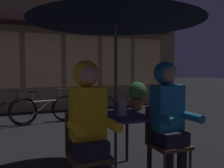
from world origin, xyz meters
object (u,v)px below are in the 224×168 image
object	(u,v)px
chair_left	(87,149)
person_left_hooded	(88,116)
lantern	(122,105)
chair_right	(165,139)
person_right_hooded	(168,109)
bicycle_fourth	(85,107)
potted_plant	(137,93)
bicycle_third	(45,109)
cafe_table	(116,123)
bicycle_second	(0,111)
patio_umbrella	(116,7)

from	to	relation	value
chair_left	person_left_hooded	size ratio (longest dim) A/B	0.62
lantern	person_left_hooded	distance (m)	0.68
lantern	person_left_hooded	world-z (taller)	person_left_hooded
chair_right	person_right_hooded	size ratio (longest dim) A/B	0.62
bicycle_fourth	potted_plant	distance (m)	2.24
chair_left	bicycle_fourth	bearing A→B (deg)	74.51
person_left_hooded	bicycle_third	bearing A→B (deg)	89.95
cafe_table	bicycle_third	distance (m)	3.30
lantern	potted_plant	size ratio (longest dim) A/B	0.25
chair_right	person_left_hooded	world-z (taller)	person_left_hooded
lantern	bicycle_second	world-z (taller)	lantern
cafe_table	person_left_hooded	xyz separation A→B (m)	(-0.48, -0.43, 0.21)
patio_umbrella	chair_right	distance (m)	1.68
patio_umbrella	lantern	distance (m)	1.20
lantern	chair_left	world-z (taller)	lantern
cafe_table	bicycle_fourth	xyz separation A→B (m)	(0.53, 3.29, -0.29)
patio_umbrella	bicycle_third	distance (m)	3.71
patio_umbrella	chair_left	xyz separation A→B (m)	(-0.48, -0.37, -1.57)
person_right_hooded	potted_plant	distance (m)	5.07
chair_right	bicycle_fourth	size ratio (longest dim) A/B	0.52
lantern	bicycle_fourth	world-z (taller)	lantern
person_left_hooded	person_right_hooded	xyz separation A→B (m)	(0.96, 0.00, 0.00)
chair_right	bicycle_third	distance (m)	3.75
bicycle_third	bicycle_fourth	distance (m)	1.01
lantern	bicycle_second	size ratio (longest dim) A/B	0.14
person_left_hooded	bicycle_fourth	size ratio (longest dim) A/B	0.84
cafe_table	bicycle_third	world-z (taller)	bicycle_third
chair_left	bicycle_third	world-z (taller)	chair_left
patio_umbrella	person_left_hooded	distance (m)	1.37
chair_right	bicycle_fourth	xyz separation A→B (m)	(0.05, 3.65, -0.14)
chair_right	person_left_hooded	size ratio (longest dim) A/B	0.62
bicycle_fourth	potted_plant	world-z (taller)	potted_plant
lantern	chair_right	xyz separation A→B (m)	(0.41, -0.34, -0.37)
chair_right	bicycle_third	xyz separation A→B (m)	(-0.96, 3.62, -0.14)
cafe_table	bicycle_second	bearing A→B (deg)	113.36
person_right_hooded	person_left_hooded	bearing A→B (deg)	180.00
person_right_hooded	bicycle_second	size ratio (longest dim) A/B	0.85
patio_umbrella	bicycle_second	xyz separation A→B (m)	(-1.48, 3.44, -1.71)
bicycle_fourth	bicycle_third	bearing A→B (deg)	-178.13
bicycle_second	person_left_hooded	bearing A→B (deg)	-75.42
chair_right	bicycle_second	world-z (taller)	chair_right
potted_plant	cafe_table	bearing A→B (deg)	-121.65
person_left_hooded	potted_plant	world-z (taller)	person_left_hooded
patio_umbrella	bicycle_second	distance (m)	4.12
patio_umbrella	potted_plant	size ratio (longest dim) A/B	2.51
patio_umbrella	bicycle_fourth	xyz separation A→B (m)	(0.53, 3.29, -1.71)
patio_umbrella	bicycle_third	world-z (taller)	patio_umbrella
cafe_table	bicycle_third	xyz separation A→B (m)	(-0.48, 3.25, -0.29)
bicycle_fourth	lantern	bearing A→B (deg)	-97.93
chair_left	person_right_hooded	bearing A→B (deg)	-3.39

